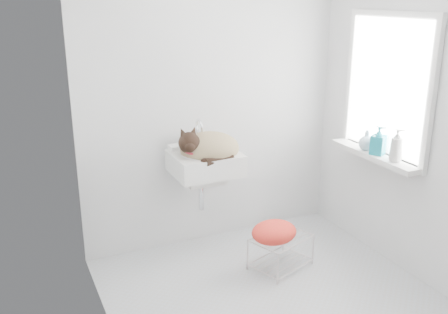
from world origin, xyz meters
name	(u,v)px	position (x,y,z in m)	size (l,w,h in m)	color
floor	(270,293)	(0.00, 0.00, 0.00)	(2.20, 2.00, 0.02)	silver
back_wall	(212,94)	(0.00, 1.00, 1.25)	(2.20, 0.02, 2.50)	white
right_wall	(408,105)	(1.10, 0.00, 1.25)	(0.02, 2.00, 2.50)	white
left_wall	(99,141)	(-1.10, 0.00, 1.25)	(0.02, 2.00, 2.50)	white
window_glass	(389,87)	(1.09, 0.20, 1.35)	(0.01, 0.80, 1.00)	white
window_frame	(387,87)	(1.07, 0.20, 1.35)	(0.04, 0.90, 1.10)	white
windowsill	(374,155)	(1.01, 0.20, 0.83)	(0.16, 0.88, 0.04)	white
sink	(205,153)	(-0.17, 0.74, 0.85)	(0.51, 0.44, 0.20)	white
faucet	(196,130)	(-0.17, 0.92, 0.99)	(0.18, 0.13, 0.18)	silver
cat	(207,148)	(-0.16, 0.72, 0.89)	(0.51, 0.44, 0.30)	#A18D59
wire_rack	(281,249)	(0.26, 0.29, 0.15)	(0.43, 0.30, 0.26)	silver
towel	(274,238)	(0.17, 0.25, 0.29)	(0.36, 0.25, 0.15)	#D05121
bottle_a	(395,161)	(1.00, -0.03, 0.85)	(0.08, 0.08, 0.21)	silver
bottle_b	(377,154)	(1.00, 0.16, 0.85)	(0.10, 0.10, 0.22)	#127B8D
bottle_c	(366,150)	(1.00, 0.29, 0.85)	(0.12, 0.12, 0.16)	silver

